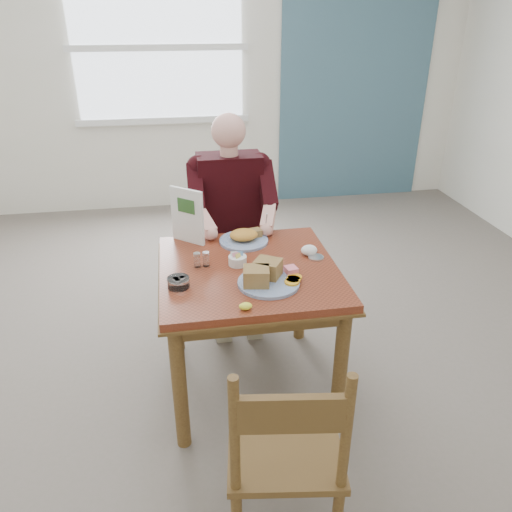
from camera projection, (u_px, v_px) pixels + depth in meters
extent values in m
plane|color=#665F53|center=(250.00, 382.00, 2.88)|extent=(6.00, 6.00, 0.00)
plane|color=white|center=(201.00, 69.00, 4.90)|extent=(5.50, 0.00, 5.50)
cube|color=#416678|center=(357.00, 66.00, 5.13)|extent=(1.60, 0.02, 2.80)
ellipsoid|color=#F7FF35|center=(246.00, 306.00, 2.19)|extent=(0.07, 0.06, 0.03)
ellipsoid|color=white|center=(309.00, 250.00, 2.66)|extent=(0.09, 0.08, 0.06)
cylinder|color=silver|center=(316.00, 258.00, 2.64)|extent=(0.11, 0.11, 0.01)
cube|color=white|center=(158.00, 47.00, 4.73)|extent=(1.60, 0.02, 1.30)
cube|color=white|center=(164.00, 120.00, 5.02)|extent=(1.72, 0.04, 0.06)
cube|color=white|center=(158.00, 48.00, 4.72)|extent=(1.72, 0.04, 0.06)
cube|color=maroon|center=(249.00, 271.00, 2.56)|extent=(0.90, 0.90, 0.04)
cube|color=brown|center=(249.00, 275.00, 2.57)|extent=(0.92, 0.92, 0.01)
cylinder|color=brown|center=(180.00, 387.00, 2.32)|extent=(0.07, 0.07, 0.71)
cylinder|color=brown|center=(340.00, 369.00, 2.44)|extent=(0.07, 0.07, 0.71)
cylinder|color=brown|center=(175.00, 300.00, 3.01)|extent=(0.07, 0.07, 0.71)
cylinder|color=brown|center=(301.00, 289.00, 3.13)|extent=(0.07, 0.07, 0.71)
cube|color=brown|center=(262.00, 325.00, 2.24)|extent=(0.80, 0.03, 0.08)
cube|color=brown|center=(239.00, 250.00, 2.93)|extent=(0.80, 0.03, 0.08)
cube|color=brown|center=(173.00, 289.00, 2.53)|extent=(0.03, 0.80, 0.08)
cube|color=brown|center=(321.00, 277.00, 2.65)|extent=(0.03, 0.80, 0.08)
cylinder|color=brown|center=(209.00, 300.00, 3.26)|extent=(0.04, 0.04, 0.45)
cylinder|color=brown|center=(263.00, 296.00, 3.31)|extent=(0.04, 0.04, 0.45)
cylinder|color=brown|center=(204.00, 274.00, 3.58)|extent=(0.04, 0.04, 0.45)
cylinder|color=brown|center=(254.00, 270.00, 3.63)|extent=(0.04, 0.04, 0.45)
cube|color=brown|center=(232.00, 253.00, 3.34)|extent=(0.42, 0.42, 0.03)
cylinder|color=brown|center=(201.00, 213.00, 3.36)|extent=(0.04, 0.04, 0.50)
cylinder|color=brown|center=(254.00, 209.00, 3.42)|extent=(0.04, 0.04, 0.50)
cube|color=brown|center=(227.00, 197.00, 3.35)|extent=(0.38, 0.03, 0.14)
cylinder|color=brown|center=(238.00, 455.00, 2.13)|extent=(0.05, 0.05, 0.45)
cylinder|color=brown|center=(321.00, 453.00, 2.14)|extent=(0.05, 0.05, 0.45)
cube|color=brown|center=(284.00, 446.00, 1.87)|extent=(0.48, 0.48, 0.03)
cylinder|color=brown|center=(235.00, 439.00, 1.60)|extent=(0.04, 0.04, 0.50)
cylinder|color=brown|center=(346.00, 436.00, 1.61)|extent=(0.04, 0.04, 0.50)
cube|color=brown|center=(291.00, 414.00, 1.56)|extent=(0.38, 0.08, 0.14)
cube|color=gray|center=(218.00, 252.00, 3.18)|extent=(0.13, 0.38, 0.12)
cube|color=gray|center=(249.00, 250.00, 3.21)|extent=(0.13, 0.38, 0.12)
cube|color=gray|center=(223.00, 307.00, 3.16)|extent=(0.10, 0.10, 0.48)
cube|color=gray|center=(254.00, 304.00, 3.19)|extent=(0.10, 0.10, 0.48)
cube|color=black|center=(230.00, 199.00, 3.20)|extent=(0.40, 0.22, 0.58)
sphere|color=black|center=(198.00, 167.00, 3.07)|extent=(0.15, 0.15, 0.15)
sphere|color=black|center=(259.00, 164.00, 3.13)|extent=(0.15, 0.15, 0.15)
cylinder|color=#E19E8F|center=(229.00, 152.00, 3.04)|extent=(0.11, 0.11, 0.08)
sphere|color=#E19E8F|center=(228.00, 131.00, 2.98)|extent=(0.21, 0.21, 0.21)
cube|color=black|center=(195.00, 189.00, 3.01)|extent=(0.09, 0.29, 0.27)
cube|color=black|center=(267.00, 185.00, 3.07)|extent=(0.09, 0.29, 0.27)
sphere|color=black|center=(198.00, 211.00, 2.95)|extent=(0.09, 0.09, 0.09)
sphere|color=black|center=(270.00, 207.00, 3.02)|extent=(0.09, 0.09, 0.09)
cube|color=#E19E8F|center=(204.00, 222.00, 2.89)|extent=(0.14, 0.23, 0.14)
cube|color=#E19E8F|center=(268.00, 218.00, 2.95)|extent=(0.14, 0.23, 0.14)
sphere|color=#E19E8F|center=(211.00, 233.00, 2.83)|extent=(0.08, 0.08, 0.08)
sphere|color=#E19E8F|center=(266.00, 230.00, 2.88)|extent=(0.08, 0.08, 0.08)
cylinder|color=silver|center=(266.00, 222.00, 2.86)|extent=(0.01, 0.05, 0.12)
cylinder|color=white|center=(269.00, 283.00, 2.39)|extent=(0.37, 0.37, 0.02)
cube|color=tan|center=(256.00, 276.00, 2.34)|extent=(0.14, 0.12, 0.08)
cube|color=tan|center=(268.00, 268.00, 2.42)|extent=(0.16, 0.15, 0.08)
cylinder|color=orange|center=(292.00, 282.00, 2.37)|extent=(0.10, 0.10, 0.01)
cylinder|color=orange|center=(293.00, 280.00, 2.39)|extent=(0.08, 0.08, 0.01)
cylinder|color=orange|center=(295.00, 277.00, 2.41)|extent=(0.08, 0.08, 0.01)
cube|color=pink|center=(291.00, 270.00, 2.45)|extent=(0.07, 0.07, 0.03)
cylinder|color=white|center=(244.00, 241.00, 2.82)|extent=(0.33, 0.33, 0.02)
ellipsoid|color=yellow|center=(244.00, 235.00, 2.80)|extent=(0.19, 0.17, 0.06)
cube|color=tan|center=(252.00, 233.00, 2.85)|extent=(0.11, 0.08, 0.04)
cylinder|color=white|center=(238.00, 261.00, 2.56)|extent=(0.10, 0.10, 0.05)
cube|color=pink|center=(236.00, 255.00, 2.55)|extent=(0.04, 0.02, 0.02)
cube|color=#6699D8|center=(240.00, 253.00, 2.56)|extent=(0.04, 0.02, 0.02)
cube|color=#EAD159|center=(238.00, 256.00, 2.53)|extent=(0.03, 0.03, 0.02)
cube|color=white|center=(234.00, 254.00, 2.56)|extent=(0.03, 0.01, 0.02)
cylinder|color=white|center=(197.00, 261.00, 2.54)|extent=(0.04, 0.04, 0.06)
cylinder|color=silver|center=(197.00, 254.00, 2.52)|extent=(0.04, 0.04, 0.01)
cylinder|color=white|center=(206.00, 260.00, 2.55)|extent=(0.04, 0.04, 0.06)
cylinder|color=silver|center=(206.00, 253.00, 2.53)|extent=(0.04, 0.04, 0.01)
cylinder|color=white|center=(178.00, 282.00, 2.36)|extent=(0.13, 0.13, 0.05)
cylinder|color=white|center=(175.00, 280.00, 2.35)|extent=(0.03, 0.03, 0.02)
cylinder|color=white|center=(182.00, 279.00, 2.36)|extent=(0.03, 0.03, 0.02)
cylinder|color=white|center=(178.00, 281.00, 2.34)|extent=(0.03, 0.03, 0.02)
cube|color=white|center=(187.00, 216.00, 2.76)|extent=(0.17, 0.15, 0.31)
cube|color=#2D5926|center=(186.00, 206.00, 2.72)|extent=(0.09, 0.08, 0.08)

